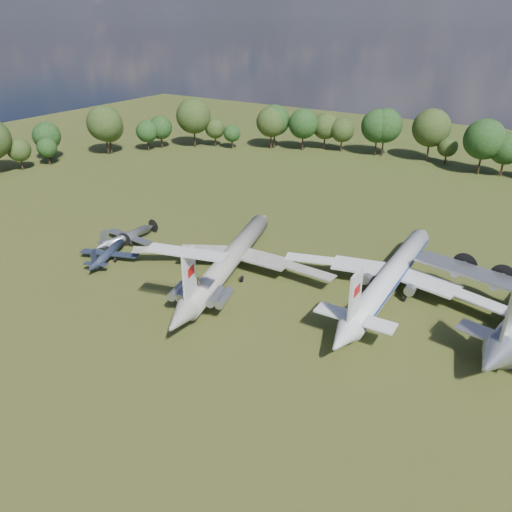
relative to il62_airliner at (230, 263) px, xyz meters
The scene contains 6 objects.
ground 2.26m from the il62_airliner, 45.18° to the right, with size 300.00×300.00×0.00m, color #294115.
il62_airliner is the anchor object (origin of this frame).
tu104_jet 25.47m from the il62_airliner, 18.78° to the left, with size 34.62×46.15×4.62m, color silver, non-canonical shape.
small_prop_west 22.07m from the il62_airliner, 160.72° to the right, with size 10.52×14.34×2.10m, color black, non-canonical shape.
small_prop_northwest 23.37m from the il62_airliner, behind, with size 11.06×15.08×2.21m, color #ADB0B5, non-canonical shape.
person_on_il62 12.80m from the il62_airliner, 74.95° to the right, with size 0.59×0.38×1.61m, color #98774D.
Camera 1 is at (42.51, -58.76, 38.93)m, focal length 35.00 mm.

